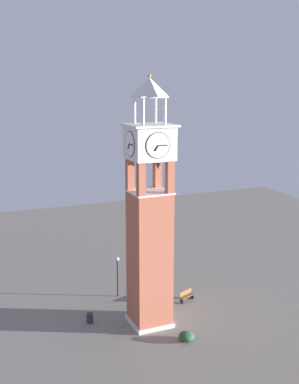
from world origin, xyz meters
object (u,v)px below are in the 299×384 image
object	(u,v)px
park_bench	(187,295)
trash_bin	(90,318)
lamp_post	(117,269)
clock_tower	(150,226)

from	to	relation	value
park_bench	trash_bin	distance (m)	9.07
lamp_post	trash_bin	world-z (taller)	lamp_post
park_bench	clock_tower	bearing A→B (deg)	118.10
park_bench	trash_bin	size ratio (longest dim) A/B	2.05
clock_tower	trash_bin	bearing A→B (deg)	66.62
clock_tower	trash_bin	world-z (taller)	clock_tower
park_bench	trash_bin	bearing A→B (deg)	93.54
park_bench	lamp_post	xyz separation A→B (m)	(3.25, 5.32, 2.12)
clock_tower	trash_bin	xyz separation A→B (m)	(1.91, 4.42, -7.72)
clock_tower	trash_bin	distance (m)	9.10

